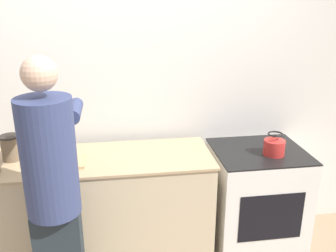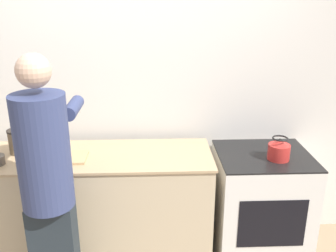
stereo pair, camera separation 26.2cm
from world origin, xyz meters
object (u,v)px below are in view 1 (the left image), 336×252
at_px(cutting_board, 58,163).
at_px(knife, 54,163).
at_px(kettle, 274,146).
at_px(person, 53,191).
at_px(oven, 255,200).
at_px(canister_jar, 11,148).

height_order(cutting_board, knife, knife).
bearing_deg(kettle, person, -163.43).
xyz_separation_m(person, knife, (-0.06, 0.44, -0.02)).
bearing_deg(oven, person, -159.57).
xyz_separation_m(person, kettle, (1.56, 0.46, 0.00)).
distance_m(person, knife, 0.44).
bearing_deg(person, canister_jar, 121.81).
bearing_deg(cutting_board, person, -85.90).
relative_size(person, canister_jar, 9.57).
bearing_deg(knife, kettle, -2.41).
bearing_deg(oven, canister_jar, 178.86).
relative_size(oven, knife, 4.86).
distance_m(oven, person, 1.67).
height_order(oven, cutting_board, cutting_board).
distance_m(person, kettle, 1.63).
relative_size(cutting_board, knife, 2.07).
xyz_separation_m(oven, kettle, (0.08, -0.09, 0.52)).
xyz_separation_m(oven, knife, (-1.54, -0.11, 0.50)).
distance_m(cutting_board, canister_jar, 0.36).
relative_size(cutting_board, kettle, 2.19).
height_order(oven, kettle, kettle).
height_order(cutting_board, canister_jar, canister_jar).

